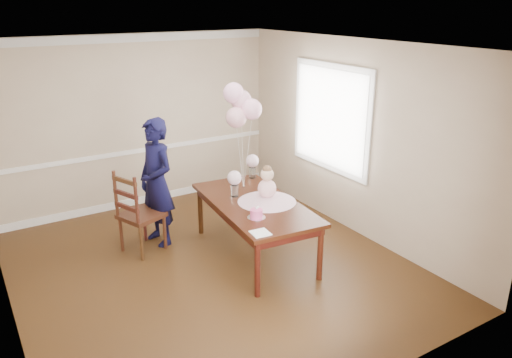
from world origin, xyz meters
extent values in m
cube|color=#311C0C|center=(0.00, 0.00, 0.00)|extent=(4.50, 5.00, 0.00)
cube|color=white|center=(0.00, 0.00, 2.70)|extent=(4.50, 5.00, 0.02)
cube|color=tan|center=(0.00, 2.50, 1.35)|extent=(4.50, 0.02, 2.70)
cube|color=tan|center=(0.00, -2.50, 1.35)|extent=(4.50, 0.02, 2.70)
cube|color=tan|center=(2.25, 0.00, 1.35)|extent=(0.02, 5.00, 2.70)
cube|color=white|center=(0.00, 2.49, 0.90)|extent=(4.50, 0.02, 0.07)
cube|color=silver|center=(0.00, 2.49, 2.63)|extent=(4.50, 0.02, 0.12)
cube|color=white|center=(0.00, 2.49, 0.06)|extent=(4.50, 0.02, 0.12)
cube|color=silver|center=(2.23, 0.50, 1.55)|extent=(0.02, 1.66, 1.56)
cube|color=silver|center=(2.21, 0.50, 1.55)|extent=(0.01, 1.50, 1.40)
cube|color=black|center=(0.65, 0.04, 0.71)|extent=(1.17, 2.06, 0.05)
cube|color=black|center=(0.65, 0.04, 0.64)|extent=(1.06, 1.95, 0.10)
cylinder|color=black|center=(0.15, -0.83, 0.35)|extent=(0.08, 0.08, 0.69)
cylinder|color=black|center=(0.97, -0.91, 0.35)|extent=(0.08, 0.08, 0.69)
cylinder|color=black|center=(0.32, 0.98, 0.35)|extent=(0.08, 0.08, 0.69)
cylinder|color=black|center=(1.15, 0.90, 0.35)|extent=(0.08, 0.08, 0.69)
cone|color=#D9A0B2|center=(0.79, -0.03, 0.79)|extent=(0.82, 0.82, 0.10)
sphere|color=#FFA1CF|center=(0.79, -0.03, 0.92)|extent=(0.24, 0.24, 0.24)
sphere|color=beige|center=(0.79, -0.03, 1.10)|extent=(0.17, 0.17, 0.17)
sphere|color=brown|center=(0.79, -0.03, 1.16)|extent=(0.12, 0.12, 0.12)
cylinder|color=silver|center=(0.41, -0.39, 0.74)|extent=(0.24, 0.24, 0.01)
cylinder|color=#E8498E|center=(0.41, -0.39, 0.80)|extent=(0.16, 0.16, 0.10)
sphere|color=silver|center=(0.41, -0.39, 0.86)|extent=(0.03, 0.03, 0.03)
sphere|color=white|center=(0.44, -0.37, 0.86)|extent=(0.03, 0.03, 0.03)
cylinder|color=white|center=(0.53, 0.34, 0.82)|extent=(0.11, 0.11, 0.16)
sphere|color=beige|center=(0.53, 0.34, 1.00)|extent=(0.19, 0.19, 0.19)
cylinder|color=silver|center=(1.10, 0.83, 0.82)|extent=(0.11, 0.11, 0.16)
sphere|color=silver|center=(1.10, 0.83, 1.00)|extent=(0.19, 0.19, 0.19)
cube|color=white|center=(0.23, -0.77, 0.74)|extent=(0.22, 0.22, 0.01)
cylinder|color=#BCBDC1|center=(0.80, 0.57, 0.75)|extent=(0.04, 0.04, 0.02)
sphere|color=#E6A2AF|center=(0.70, 0.58, 1.73)|extent=(0.28, 0.28, 0.28)
sphere|color=#FFB4D2|center=(0.89, 0.51, 1.82)|extent=(0.28, 0.28, 0.28)
sphere|color=#E19FB7|center=(0.83, 0.66, 1.92)|extent=(0.28, 0.28, 0.28)
sphere|color=#FDB3DA|center=(0.73, 0.69, 2.02)|extent=(0.28, 0.28, 0.28)
cylinder|color=white|center=(0.75, 0.57, 1.16)|extent=(0.09, 0.01, 0.82)
cylinder|color=white|center=(0.85, 0.54, 1.21)|extent=(0.10, 0.06, 0.92)
cylinder|color=white|center=(0.81, 0.61, 1.26)|extent=(0.03, 0.09, 1.02)
cylinder|color=white|center=(0.77, 0.63, 1.31)|extent=(0.07, 0.11, 1.12)
cube|color=#33170D|center=(-0.55, 0.92, 0.50)|extent=(0.63, 0.63, 0.06)
cylinder|color=#39200F|center=(-0.66, 0.66, 0.24)|extent=(0.06, 0.06, 0.48)
cylinder|color=#391B0F|center=(-0.29, 0.80, 0.24)|extent=(0.06, 0.06, 0.48)
cylinder|color=#391A0F|center=(-0.81, 1.04, 0.24)|extent=(0.06, 0.06, 0.48)
cylinder|color=#35120E|center=(-0.43, 1.18, 0.24)|extent=(0.06, 0.06, 0.48)
cylinder|color=#34150E|center=(-0.69, 0.65, 0.82)|extent=(0.06, 0.06, 0.62)
cylinder|color=#3B1B10|center=(-0.83, 1.03, 0.82)|extent=(0.06, 0.06, 0.62)
cube|color=#3A150F|center=(-0.76, 0.84, 0.69)|extent=(0.19, 0.43, 0.06)
cube|color=black|center=(-0.76, 0.84, 0.87)|extent=(0.19, 0.43, 0.06)
cube|color=#3C2110|center=(-0.76, 0.84, 1.05)|extent=(0.19, 0.43, 0.06)
imported|color=black|center=(-0.27, 1.04, 0.87)|extent=(0.53, 0.70, 1.74)
camera|label=1|loc=(-2.43, -4.95, 3.16)|focal=35.00mm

